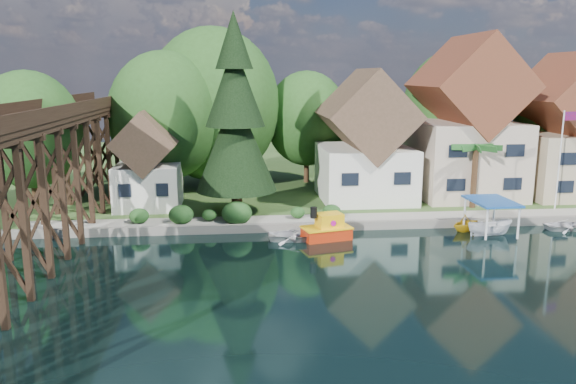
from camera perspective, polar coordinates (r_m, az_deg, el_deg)
name	(u,v)px	position (r m, az deg, el deg)	size (l,w,h in m)	color
ground	(308,269)	(32.72, 2.00, -7.85)	(140.00, 140.00, 0.00)	black
bank	(270,168)	(65.55, -1.86, 2.40)	(140.00, 52.00, 0.50)	#2D4D1E
seawall	(348,226)	(40.80, 6.13, -3.44)	(60.00, 0.40, 0.62)	slate
promenade	(371,218)	(42.40, 8.44, -2.60)	(50.00, 2.60, 0.06)	gray
trestle_bridge	(42,168)	(38.06, -23.70, 2.27)	(4.12, 44.18, 9.30)	black
house_left	(365,145)	(48.19, 7.86, 4.74)	(7.64, 8.64, 11.02)	silver
house_center	(466,129)	(51.34, 17.66, 6.16)	(8.65, 9.18, 13.89)	#C2AE97
house_right	(567,135)	(55.11, 26.49, 5.16)	(8.15, 8.64, 12.45)	tan
shed	(148,167)	(46.12, -14.07, 2.52)	(5.09, 5.40, 7.85)	silver
bg_trees	(289,116)	(52.16, 0.10, 7.76)	(49.90, 13.30, 10.57)	#382314
shrubs	(228,212)	(40.98, -6.07, -2.04)	(15.76, 2.47, 1.70)	#153C15
conifer	(235,119)	(42.32, -5.38, 7.39)	(6.13, 6.13, 15.08)	#382314
palm_tree	(476,149)	(46.87, 18.57, 4.16)	(4.72, 4.72, 5.43)	#382314
flagpole	(562,150)	(48.60, 26.09, 3.89)	(1.21, 0.34, 7.84)	white
tugboat	(327,229)	(38.35, 3.99, -3.77)	(3.60, 2.52, 2.37)	#B5280C
boat_white_a	(298,234)	(38.20, 1.03, -4.26)	(2.91, 4.08, 0.85)	silver
boat_canopy	(490,221)	(41.41, 19.86, -2.74)	(3.21, 4.00, 2.54)	white
boat_yellow	(466,222)	(42.23, 17.66, -2.89)	(2.23, 2.59, 1.36)	yellow
boat_white_b	(570,225)	(45.53, 26.76, -2.97)	(2.58, 3.61, 0.75)	silver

